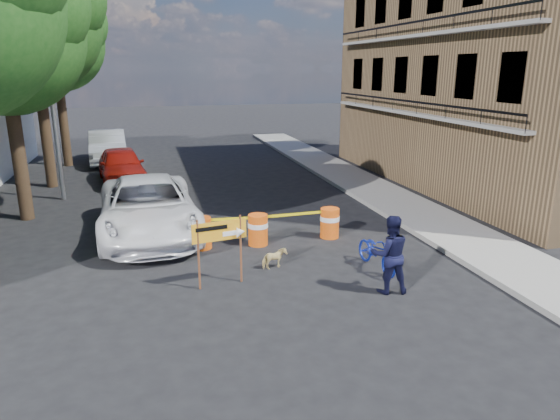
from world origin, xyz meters
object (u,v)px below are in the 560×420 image
suv_white (148,207)px  sedan_silver (108,147)px  barrel_far_left (138,237)px  detour_sign (226,236)px  barrel_far_right (330,222)px  barrel_mid_right (258,229)px  sedan_red (121,165)px  pedestrian (390,254)px  bicycle (378,236)px  barrel_mid_left (201,232)px  dog (274,259)px

suv_white → sedan_silver: (-2.00, 13.14, 0.01)m
barrel_far_left → detour_sign: 3.42m
barrel_far_left → barrel_far_right: bearing=-0.5°
barrel_mid_right → sedan_silver: (-5.01, 14.95, 0.39)m
sedan_red → sedan_silver: size_ratio=0.87×
pedestrian → bicycle: 1.33m
barrel_mid_right → sedan_silver: bearing=108.5°
detour_sign → sedan_red: (-2.80, 12.17, -0.43)m
barrel_mid_right → sedan_red: (-4.10, 9.66, 0.30)m
barrel_far_left → barrel_far_right: same height
barrel_far_right → sedan_silver: 16.53m
barrel_mid_left → barrel_far_right: 3.83m
barrel_mid_right → bicycle: size_ratio=0.51×
barrel_mid_right → sedan_silver: sedan_silver is taller
barrel_far_left → barrel_mid_left: 1.72m
sedan_red → sedan_silver: (-0.91, 5.29, 0.08)m
sedan_silver → barrel_mid_right: bearing=-75.7°
barrel_mid_right → bicycle: 3.61m
bicycle → suv_white: 7.04m
barrel_mid_left → sedan_silver: 15.22m
barrel_far_right → suv_white: 5.52m
barrel_mid_right → dog: (0.02, -1.85, -0.21)m
barrel_far_left → pedestrian: pedestrian is taller
bicycle → barrel_far_right: bearing=91.1°
barrel_mid_right → sedan_red: sedan_red is taller
barrel_mid_right → bicycle: bearing=-45.5°
detour_sign → barrel_mid_left: bearing=87.1°
barrel_far_right → pedestrian: (-0.04, -3.93, 0.44)m
barrel_far_left → suv_white: 1.74m
suv_white → sedan_red: 7.93m
barrel_far_right → sedan_silver: bearing=116.0°
suv_white → sedan_silver: 13.29m
barrel_mid_left → dog: (1.62, -1.97, -0.21)m
dog → suv_white: 4.78m
barrel_far_right → dog: bearing=-138.7°
sedan_red → pedestrian: bearing=-72.7°
barrel_far_left → barrel_mid_left: same height
barrel_mid_left → barrel_far_right: same height
sedan_red → dog: bearing=-77.9°
suv_white → sedan_silver: sedan_silver is taller
barrel_far_left → dog: size_ratio=1.44×
pedestrian → sedan_red: bearing=-55.0°
barrel_mid_right → suv_white: bearing=149.1°
bicycle → dog: bicycle is taller
barrel_mid_left → barrel_far_right: size_ratio=1.00×
barrel_far_right → bicycle: bicycle is taller
barrel_mid_right → suv_white: (-3.01, 1.81, 0.38)m
detour_sign → bicycle: bearing=-10.3°
sedan_red → barrel_mid_left: bearing=-83.0°
barrel_far_right → bicycle: size_ratio=0.51×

